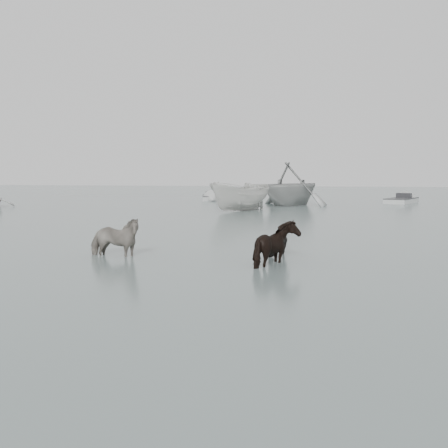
# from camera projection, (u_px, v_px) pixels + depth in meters

# --- Properties ---
(ground) EXTENTS (140.00, 140.00, 0.00)m
(ground) POSITION_uv_depth(u_px,v_px,m) (224.00, 257.00, 16.72)
(ground) COLOR #4F5D5B
(ground) RESTS_ON ground
(pony_pinto) EXTENTS (1.85, 1.02, 1.49)m
(pony_pinto) POSITION_uv_depth(u_px,v_px,m) (114.00, 232.00, 16.79)
(pony_pinto) COLOR black
(pony_pinto) RESTS_ON ground
(pony_dark) EXTENTS (1.31, 1.53, 1.52)m
(pony_dark) POSITION_uv_depth(u_px,v_px,m) (278.00, 237.00, 15.36)
(pony_dark) COLOR black
(pony_dark) RESTS_ON ground
(pony_black) EXTENTS (1.38, 1.32, 1.18)m
(pony_black) POSITION_uv_depth(u_px,v_px,m) (280.00, 236.00, 17.17)
(pony_black) COLOR black
(pony_black) RESTS_ON ground
(rowboat_trail) EXTENTS (7.91, 8.12, 3.25)m
(rowboat_trail) POSITION_uv_depth(u_px,v_px,m) (291.00, 183.00, 40.55)
(rowboat_trail) COLOR #9B9D9B
(rowboat_trail) RESTS_ON ground
(boat_small) EXTENTS (4.48, 5.33, 1.98)m
(boat_small) POSITION_uv_depth(u_px,v_px,m) (241.00, 195.00, 35.08)
(boat_small) COLOR silver
(boat_small) RESTS_ON ground
(skiff_port) EXTENTS (3.81, 5.81, 0.75)m
(skiff_port) POSITION_uv_depth(u_px,v_px,m) (401.00, 198.00, 43.52)
(skiff_port) COLOR #ABAEAC
(skiff_port) RESTS_ON ground
(skiff_mid) EXTENTS (2.57, 5.79, 0.75)m
(skiff_mid) POSITION_uv_depth(u_px,v_px,m) (212.00, 195.00, 47.99)
(skiff_mid) COLOR #989A98
(skiff_mid) RESTS_ON ground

